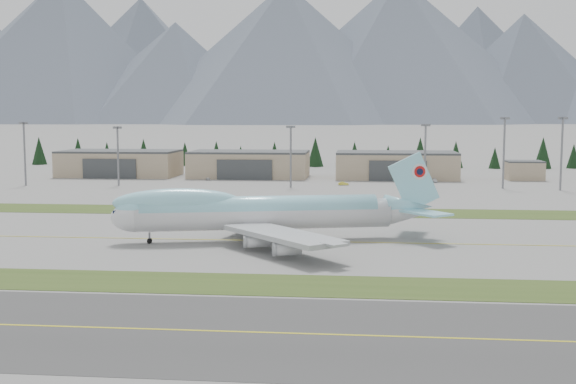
# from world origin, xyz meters

# --- Properties ---
(ground) EXTENTS (7000.00, 7000.00, 0.00)m
(ground) POSITION_xyz_m (0.00, 0.00, 0.00)
(ground) COLOR slate
(ground) RESTS_ON ground
(grass_strip_near) EXTENTS (400.00, 14.00, 0.08)m
(grass_strip_near) POSITION_xyz_m (0.00, -38.00, 0.00)
(grass_strip_near) COLOR #354C1B
(grass_strip_near) RESTS_ON ground
(grass_strip_far) EXTENTS (400.00, 18.00, 0.08)m
(grass_strip_far) POSITION_xyz_m (0.00, 45.00, 0.00)
(grass_strip_far) COLOR #354C1B
(grass_strip_far) RESTS_ON ground
(asphalt_taxiway) EXTENTS (400.00, 32.00, 0.04)m
(asphalt_taxiway) POSITION_xyz_m (0.00, -62.00, 0.00)
(asphalt_taxiway) COLOR #343434
(asphalt_taxiway) RESTS_ON ground
(taxiway_line_main) EXTENTS (400.00, 0.40, 0.02)m
(taxiway_line_main) POSITION_xyz_m (0.00, 0.00, 0.00)
(taxiway_line_main) COLOR gold
(taxiway_line_main) RESTS_ON ground
(taxiway_line_near) EXTENTS (400.00, 0.40, 0.02)m
(taxiway_line_near) POSITION_xyz_m (0.00, -62.00, 0.00)
(taxiway_line_near) COLOR gold
(taxiway_line_near) RESTS_ON ground
(boeing_747_freighter) EXTENTS (68.58, 57.48, 18.01)m
(boeing_747_freighter) POSITION_xyz_m (10.34, 0.01, 5.94)
(boeing_747_freighter) COLOR silver
(boeing_747_freighter) RESTS_ON ground
(hangar_left) EXTENTS (48.00, 26.60, 10.80)m
(hangar_left) POSITION_xyz_m (-70.00, 149.90, 5.39)
(hangar_left) COLOR tan
(hangar_left) RESTS_ON ground
(hangar_center) EXTENTS (48.00, 26.60, 10.80)m
(hangar_center) POSITION_xyz_m (-15.00, 149.90, 5.39)
(hangar_center) COLOR tan
(hangar_center) RESTS_ON ground
(hangar_right) EXTENTS (48.00, 26.60, 10.80)m
(hangar_right) POSITION_xyz_m (45.00, 149.90, 5.39)
(hangar_right) COLOR tan
(hangar_right) RESTS_ON ground
(control_shed) EXTENTS (14.00, 12.00, 7.60)m
(control_shed) POSITION_xyz_m (95.00, 148.00, 3.80)
(control_shed) COLOR tan
(control_shed) RESTS_ON ground
(floodlight_masts) EXTENTS (192.42, 9.13, 24.90)m
(floodlight_masts) POSITION_xyz_m (16.59, 109.21, 16.11)
(floodlight_masts) COLOR slate
(floodlight_masts) RESTS_ON ground
(service_vehicle_a) EXTENTS (2.69, 3.24, 1.04)m
(service_vehicle_a) POSITION_xyz_m (-29.02, 133.95, 0.00)
(service_vehicle_a) COLOR silver
(service_vehicle_a) RESTS_ON ground
(service_vehicle_b) EXTENTS (3.95, 1.73, 1.26)m
(service_vehicle_b) POSITION_xyz_m (24.47, 118.61, 0.00)
(service_vehicle_b) COLOR gold
(service_vehicle_b) RESTS_ON ground
(service_vehicle_c) EXTENTS (2.24, 4.80, 1.35)m
(service_vehicle_c) POSITION_xyz_m (58.74, 133.30, 0.00)
(service_vehicle_c) COLOR silver
(service_vehicle_c) RESTS_ON ground
(conifer_belt) EXTENTS (275.10, 14.05, 15.18)m
(conifer_belt) POSITION_xyz_m (-2.63, 212.39, 6.66)
(conifer_belt) COLOR black
(conifer_belt) RESTS_ON ground
(mountain_ridge_front) EXTENTS (4294.69, 1155.48, 477.54)m
(mountain_ridge_front) POSITION_xyz_m (-72.46, 2187.03, 223.43)
(mountain_ridge_front) COLOR #44505B
(mountain_ridge_front) RESTS_ON ground
(mountain_ridge_rear) EXTENTS (4417.48, 1039.27, 519.64)m
(mountain_ridge_rear) POSITION_xyz_m (70.80, 2900.00, 244.69)
(mountain_ridge_rear) COLOR #44505B
(mountain_ridge_rear) RESTS_ON ground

